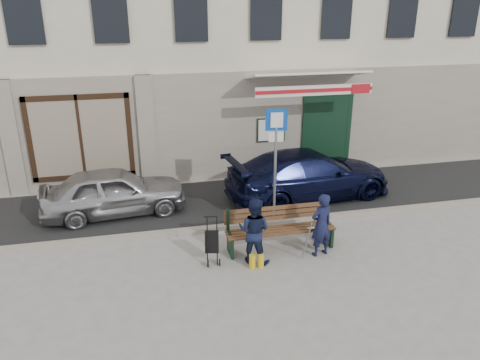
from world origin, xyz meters
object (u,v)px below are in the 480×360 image
object	(u,v)px
car_silver	(114,191)
bench	(278,230)
parking_sign	(276,147)
stroller	(212,243)
car_navy	(309,174)
man	(321,225)
woman	(254,231)

from	to	relation	value
car_silver	bench	size ratio (longest dim) A/B	1.49
parking_sign	bench	world-z (taller)	parking_sign
parking_sign	stroller	distance (m)	2.89
car_navy	man	xyz separation A→B (m)	(-0.86, -3.02, 0.04)
woman	stroller	xyz separation A→B (m)	(-0.85, 0.18, -0.28)
car_navy	stroller	size ratio (longest dim) A/B	4.68
car_silver	man	xyz separation A→B (m)	(4.32, -3.10, 0.10)
car_navy	bench	bearing A→B (deg)	139.32
car_silver	car_navy	distance (m)	5.19
bench	man	bearing A→B (deg)	-29.65
parking_sign	man	world-z (taller)	parking_sign
parking_sign	bench	bearing A→B (deg)	-95.10
man	woman	distance (m)	1.45
stroller	bench	bearing A→B (deg)	19.50
car_silver	bench	xyz separation A→B (m)	(3.53, -2.65, -0.15)
man	woman	size ratio (longest dim) A/B	0.99
woman	man	bearing A→B (deg)	-148.24
man	stroller	bearing A→B (deg)	-21.30
bench	man	distance (m)	0.95
car_navy	woman	distance (m)	3.76
man	bench	bearing A→B (deg)	-45.34
car_silver	parking_sign	world-z (taller)	parking_sign
parking_sign	car_silver	bearing A→B (deg)	171.12
man	stroller	world-z (taller)	man
car_navy	man	distance (m)	3.14
car_navy	stroller	distance (m)	4.22
car_navy	parking_sign	world-z (taller)	parking_sign
woman	car_navy	bearing A→B (deg)	-94.22
parking_sign	car_navy	bearing A→B (deg)	47.91
car_navy	man	bearing A→B (deg)	156.27
woman	bench	bearing A→B (deg)	-114.60
bench	stroller	world-z (taller)	stroller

